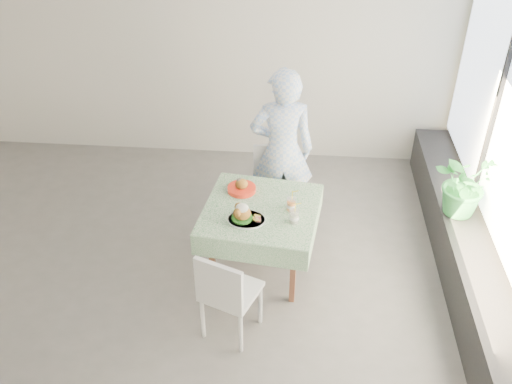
# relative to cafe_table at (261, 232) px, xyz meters

# --- Properties ---
(floor) EXTENTS (6.00, 6.00, 0.00)m
(floor) POSITION_rel_cafe_table_xyz_m (-0.83, -0.24, -0.46)
(floor) COLOR #5D5A58
(floor) RESTS_ON ground
(wall_back) EXTENTS (6.00, 0.02, 2.80)m
(wall_back) POSITION_rel_cafe_table_xyz_m (-0.83, 2.26, 0.94)
(wall_back) COLOR silver
(wall_back) RESTS_ON ground
(window_ledge) EXTENTS (0.40, 4.80, 0.50)m
(window_ledge) POSITION_rel_cafe_table_xyz_m (1.97, -0.24, -0.21)
(window_ledge) COLOR black
(window_ledge) RESTS_ON ground
(cafe_table) EXTENTS (1.17, 1.17, 0.74)m
(cafe_table) POSITION_rel_cafe_table_xyz_m (0.00, 0.00, 0.00)
(cafe_table) COLOR brown
(cafe_table) RESTS_ON ground
(chair_far) EXTENTS (0.51, 0.51, 0.92)m
(chair_far) POSITION_rel_cafe_table_xyz_m (0.10, 0.71, -0.18)
(chair_far) COLOR white
(chair_far) RESTS_ON ground
(chair_near) EXTENTS (0.56, 0.56, 0.91)m
(chair_near) POSITION_rel_cafe_table_xyz_m (-0.19, -0.84, -0.18)
(chair_near) COLOR white
(chair_near) RESTS_ON ground
(diner) EXTENTS (0.71, 0.52, 1.81)m
(diner) POSITION_rel_cafe_table_xyz_m (0.15, 0.78, 0.45)
(diner) COLOR #97BBF2
(diner) RESTS_ON ground
(main_dish) EXTENTS (0.35, 0.35, 0.18)m
(main_dish) POSITION_rel_cafe_table_xyz_m (-0.14, -0.20, 0.34)
(main_dish) COLOR white
(main_dish) RESTS_ON cafe_table
(juice_cup_orange) EXTENTS (0.09, 0.09, 0.26)m
(juice_cup_orange) POSITION_rel_cafe_table_xyz_m (0.28, -0.01, 0.34)
(juice_cup_orange) COLOR white
(juice_cup_orange) RESTS_ON cafe_table
(juice_cup_lemonade) EXTENTS (0.09, 0.09, 0.25)m
(juice_cup_lemonade) POSITION_rel_cafe_table_xyz_m (0.31, -0.19, 0.34)
(juice_cup_lemonade) COLOR white
(juice_cup_lemonade) RESTS_ON cafe_table
(second_dish) EXTENTS (0.28, 0.28, 0.13)m
(second_dish) POSITION_rel_cafe_table_xyz_m (-0.21, 0.27, 0.32)
(second_dish) COLOR red
(second_dish) RESTS_ON cafe_table
(potted_plant) EXTENTS (0.80, 0.79, 0.67)m
(potted_plant) POSITION_rel_cafe_table_xyz_m (1.94, 0.45, 0.38)
(potted_plant) COLOR #2C8641
(potted_plant) RESTS_ON window_ledge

